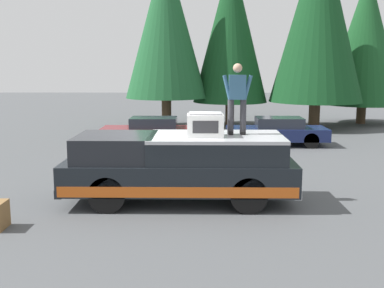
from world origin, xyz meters
The scene contains 10 objects.
ground_plane centered at (0.00, 0.00, 0.00)m, with size 90.00×90.00×0.00m, color #4C4F51.
pickup_truck centered at (-0.16, -0.17, 0.87)m, with size 2.01×5.54×1.65m.
compressor_unit centered at (-0.35, -0.79, 1.93)m, with size 0.65×0.84×0.56m.
person_on_truck_bed centered at (0.00, -1.55, 2.55)m, with size 0.29×0.72×1.69m.
parked_car_navy centered at (8.14, -3.86, 0.58)m, with size 1.64×4.10×1.16m.
parked_car_maroon centered at (8.06, 1.31, 0.58)m, with size 1.64×4.10×1.16m.
conifer_far_left centered at (15.63, -9.82, 4.71)m, with size 4.25×4.25×8.37m.
conifer_left centered at (13.64, -6.70, 5.84)m, with size 4.79×4.79×10.31m.
conifer_center_left centered at (14.58, -2.31, 5.16)m, with size 4.00×4.00×9.04m.
conifer_center_right centered at (13.69, 1.08, 5.38)m, with size 4.23×4.23×9.21m.
Camera 1 is at (-11.40, -0.65, 3.32)m, focal length 44.59 mm.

